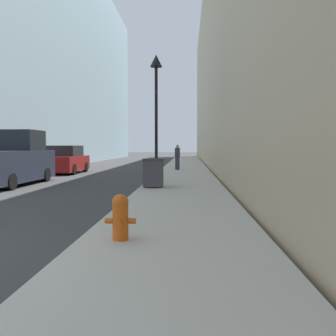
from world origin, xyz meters
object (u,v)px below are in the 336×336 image
pickup_truck (9,162)px  parked_sedan_near (65,161)px  fire_hydrant (120,216)px  pedestrian_on_sidewalk (177,157)px  trash_bin (153,172)px  lamppost (156,91)px

pickup_truck → parked_sedan_near: (0.15, 6.80, -0.21)m
pickup_truck → fire_hydrant: bearing=-55.8°
fire_hydrant → pedestrian_on_sidewalk: bearing=88.7°
pickup_truck → pedestrian_on_sidewalk: (6.85, 8.48, -0.04)m
trash_bin → parked_sedan_near: size_ratio=0.25×
parked_sedan_near → fire_hydrant: bearing=-68.9°
trash_bin → parked_sedan_near: parked_sedan_near is taller
fire_hydrant → lamppost: lamppost is taller
fire_hydrant → pickup_truck: (-6.45, 9.50, 0.46)m
trash_bin → parked_sedan_near: 10.57m
trash_bin → pedestrian_on_sidewalk: 10.31m
fire_hydrant → trash_bin: trash_bin is taller
lamppost → parked_sedan_near: 9.29m
pickup_truck → pedestrian_on_sidewalk: bearing=51.1°
pickup_truck → pedestrian_on_sidewalk: pickup_truck is taller
fire_hydrant → trash_bin: (-0.19, 7.69, 0.15)m
lamppost → pedestrian_on_sidewalk: size_ratio=3.34×
trash_bin → lamppost: lamppost is taller
parked_sedan_near → pedestrian_on_sidewalk: size_ratio=2.61×
lamppost → pickup_truck: (-6.18, -0.50, -2.97)m
pickup_truck → pedestrian_on_sidewalk: 10.90m
fire_hydrant → parked_sedan_near: (-6.30, 16.31, 0.24)m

